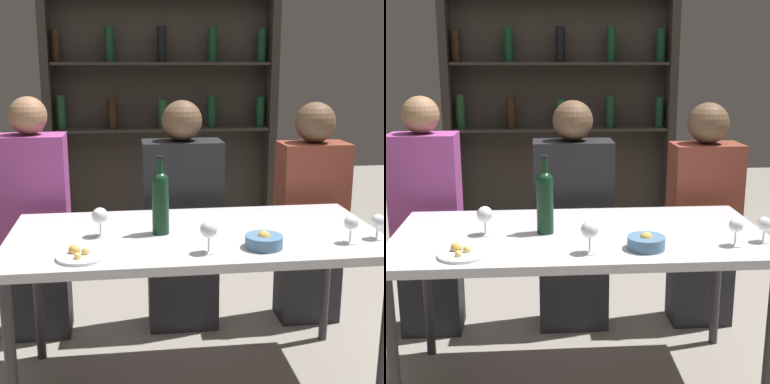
# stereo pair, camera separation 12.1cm
# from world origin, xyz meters

# --- Properties ---
(ground_plane) EXTENTS (10.00, 10.00, 0.00)m
(ground_plane) POSITION_xyz_m (0.00, 0.00, 0.00)
(ground_plane) COLOR gray
(dining_table) EXTENTS (1.58, 0.77, 0.73)m
(dining_table) POSITION_xyz_m (0.00, 0.00, 0.67)
(dining_table) COLOR silver
(dining_table) RESTS_ON ground_plane
(wine_rack_wall) EXTENTS (1.71, 0.21, 2.15)m
(wine_rack_wall) POSITION_xyz_m (-0.00, 1.89, 1.12)
(wine_rack_wall) COLOR #28231E
(wine_rack_wall) RESTS_ON ground_plane
(wine_bottle) EXTENTS (0.07, 0.07, 0.33)m
(wine_bottle) POSITION_xyz_m (-0.15, 0.01, 0.88)
(wine_bottle) COLOR black
(wine_bottle) RESTS_ON dining_table
(wine_glass_0) EXTENTS (0.06, 0.06, 0.11)m
(wine_glass_0) POSITION_xyz_m (0.73, -0.18, 0.80)
(wine_glass_0) COLOR silver
(wine_glass_0) RESTS_ON dining_table
(wine_glass_1) EXTENTS (0.07, 0.07, 0.12)m
(wine_glass_1) POSITION_xyz_m (-0.40, 0.00, 0.82)
(wine_glass_1) COLOR silver
(wine_glass_1) RESTS_ON dining_table
(wine_glass_2) EXTENTS (0.06, 0.06, 0.11)m
(wine_glass_2) POSITION_xyz_m (0.60, -0.21, 0.81)
(wine_glass_2) COLOR silver
(wine_glass_2) RESTS_ON dining_table
(wine_glass_3) EXTENTS (0.07, 0.07, 0.13)m
(wine_glass_3) POSITION_xyz_m (0.02, -0.25, 0.82)
(wine_glass_3) COLOR silver
(wine_glass_3) RESTS_ON dining_table
(food_plate_0) EXTENTS (0.19, 0.19, 0.04)m
(food_plate_0) POSITION_xyz_m (-0.46, -0.25, 0.74)
(food_plate_0) COLOR white
(food_plate_0) RESTS_ON dining_table
(snack_bowl) EXTENTS (0.15, 0.15, 0.07)m
(snack_bowl) POSITION_xyz_m (0.24, -0.22, 0.76)
(snack_bowl) COLOR #4C7299
(snack_bowl) RESTS_ON dining_table
(seated_person_left) EXTENTS (0.35, 0.22, 1.28)m
(seated_person_left) POSITION_xyz_m (-0.76, 0.59, 0.61)
(seated_person_left) COLOR #26262B
(seated_person_left) RESTS_ON ground_plane
(seated_person_center) EXTENTS (0.42, 0.22, 1.25)m
(seated_person_center) POSITION_xyz_m (0.01, 0.59, 0.59)
(seated_person_center) COLOR #26262B
(seated_person_center) RESTS_ON ground_plane
(seated_person_right) EXTENTS (0.37, 0.22, 1.23)m
(seated_person_right) POSITION_xyz_m (0.72, 0.59, 0.59)
(seated_person_right) COLOR #26262B
(seated_person_right) RESTS_ON ground_plane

